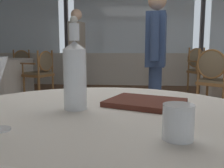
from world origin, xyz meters
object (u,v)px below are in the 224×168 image
(menu_book, at_px, (145,102))
(diner_person_0, at_px, (156,55))
(dining_chair_0_1, at_px, (199,66))
(dining_chair_2_2, at_px, (41,70))
(water_tumbler, at_px, (178,122))
(dining_chair_2_0, at_px, (21,65))
(water_bottle, at_px, (75,73))
(dining_chair_0_2, at_px, (214,75))
(diner_person_1, at_px, (77,47))

(menu_book, xyz_separation_m, diner_person_0, (0.19, 1.80, 0.14))
(dining_chair_0_1, relative_size, dining_chair_2_2, 1.07)
(water_tumbler, distance_m, dining_chair_2_0, 6.32)
(dining_chair_0_1, bearing_deg, water_bottle, -41.74)
(dining_chair_2_0, bearing_deg, diner_person_0, 34.92)
(dining_chair_0_2, bearing_deg, dining_chair_2_2, 112.84)
(dining_chair_0_1, relative_size, dining_chair_0_2, 1.02)
(dining_chair_2_2, xyz_separation_m, diner_person_0, (2.09, -1.99, 0.34))
(water_tumbler, height_order, menu_book, water_tumbler)
(dining_chair_2_0, bearing_deg, water_bottle, 18.99)
(water_tumbler, xyz_separation_m, diner_person_1, (-1.24, 4.27, 0.21))
(water_tumbler, height_order, dining_chair_2_2, dining_chair_2_2)
(water_bottle, bearing_deg, diner_person_1, 103.03)
(dining_chair_0_1, bearing_deg, water_tumbler, -37.49)
(water_bottle, xyz_separation_m, diner_person_1, (-0.92, 3.99, 0.12))
(diner_person_0, height_order, diner_person_1, diner_person_1)
(menu_book, relative_size, diner_person_0, 0.18)
(water_bottle, distance_m, dining_chair_0_1, 5.15)
(diner_person_0, xyz_separation_m, diner_person_1, (-1.38, 2.11, 0.11))
(water_tumbler, relative_size, dining_chair_0_1, 0.09)
(dining_chair_0_1, bearing_deg, menu_book, -39.26)
(water_tumbler, bearing_deg, menu_book, 99.64)
(menu_book, distance_m, dining_chair_2_2, 4.25)
(water_bottle, distance_m, diner_person_1, 4.10)
(diner_person_0, bearing_deg, water_tumbler, -83.87)
(dining_chair_0_1, bearing_deg, dining_chair_2_2, -96.19)
(dining_chair_0_1, height_order, dining_chair_2_0, dining_chair_0_1)
(menu_book, xyz_separation_m, dining_chair_0_2, (1.20, 2.98, -0.20))
(dining_chair_2_0, bearing_deg, dining_chair_0_1, 76.46)
(water_bottle, relative_size, water_tumbler, 3.82)
(dining_chair_0_2, xyz_separation_m, diner_person_1, (-2.38, 0.92, 0.44))
(water_tumbler, distance_m, dining_chair_0_2, 3.54)
(dining_chair_0_2, bearing_deg, dining_chair_0_1, 29.99)
(water_bottle, xyz_separation_m, menu_book, (0.26, 0.09, -0.12))
(menu_book, relative_size, dining_chair_2_2, 0.31)
(dining_chair_2_2, bearing_deg, dining_chair_0_2, -173.09)
(dining_chair_0_1, relative_size, diner_person_1, 0.57)
(diner_person_0, bearing_deg, water_bottle, -93.87)
(dining_chair_2_2, relative_size, diner_person_1, 0.54)
(diner_person_0, bearing_deg, menu_book, -86.53)
(water_bottle, height_order, menu_book, water_bottle)
(diner_person_0, distance_m, diner_person_1, 2.52)
(water_bottle, bearing_deg, water_tumbler, -40.73)
(dining_chair_2_2, bearing_deg, dining_chair_2_0, -30.05)
(dining_chair_0_1, height_order, dining_chair_0_2, dining_chair_0_1)
(dining_chair_2_0, relative_size, dining_chair_2_2, 1.01)
(water_bottle, bearing_deg, dining_chair_0_2, 64.58)
(dining_chair_2_0, distance_m, diner_person_1, 2.24)
(dining_chair_0_2, bearing_deg, diner_person_1, 106.37)
(water_bottle, height_order, dining_chair_2_2, water_bottle)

